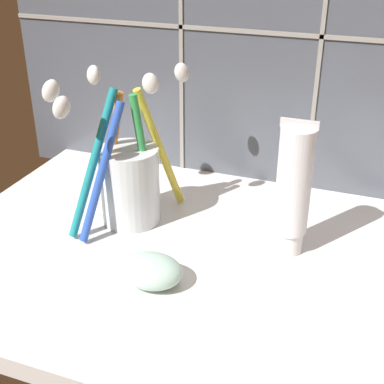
# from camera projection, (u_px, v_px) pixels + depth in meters

# --- Properties ---
(sink_counter) EXTENTS (0.68, 0.39, 0.02)m
(sink_counter) POSITION_uv_depth(u_px,v_px,m) (255.00, 272.00, 0.54)
(sink_counter) COLOR white
(sink_counter) RESTS_ON ground
(toothbrush_cup) EXTENTS (0.11, 0.16, 0.18)m
(toothbrush_cup) POSITION_uv_depth(u_px,v_px,m) (128.00, 177.00, 0.59)
(toothbrush_cup) COLOR silver
(toothbrush_cup) RESTS_ON sink_counter
(toothpaste_tube) EXTENTS (0.04, 0.03, 0.14)m
(toothpaste_tube) POSITION_uv_depth(u_px,v_px,m) (293.00, 189.00, 0.53)
(toothpaste_tube) COLOR white
(toothpaste_tube) RESTS_ON sink_counter
(soap_bar) EXTENTS (0.06, 0.05, 0.03)m
(soap_bar) POSITION_uv_depth(u_px,v_px,m) (151.00, 271.00, 0.50)
(soap_bar) COLOR silver
(soap_bar) RESTS_ON sink_counter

